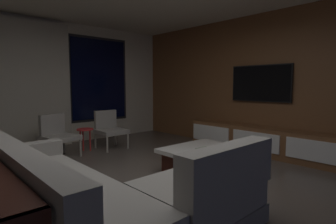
# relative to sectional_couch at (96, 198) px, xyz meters

# --- Properties ---
(floor) EXTENTS (9.20, 9.20, 0.00)m
(floor) POSITION_rel_sectional_couch_xyz_m (0.84, 0.23, -0.29)
(floor) COLOR #564C44
(back_wall_with_window) EXTENTS (6.60, 0.30, 2.70)m
(back_wall_with_window) POSITION_rel_sectional_couch_xyz_m (0.78, 3.85, 1.05)
(back_wall_with_window) COLOR beige
(back_wall_with_window) RESTS_ON floor
(media_wall) EXTENTS (0.12, 7.80, 2.70)m
(media_wall) POSITION_rel_sectional_couch_xyz_m (3.90, 0.23, 1.06)
(media_wall) COLOR brown
(media_wall) RESTS_ON floor
(sectional_couch) EXTENTS (1.98, 2.50, 0.82)m
(sectional_couch) POSITION_rel_sectional_couch_xyz_m (0.00, 0.00, 0.00)
(sectional_couch) COLOR gray
(sectional_couch) RESTS_ON floor
(coffee_table) EXTENTS (1.16, 1.16, 0.36)m
(coffee_table) POSITION_rel_sectional_couch_xyz_m (2.01, 0.31, -0.10)
(coffee_table) COLOR #391911
(coffee_table) RESTS_ON floor
(book_stack_on_coffee_table) EXTENTS (0.25, 0.18, 0.05)m
(book_stack_on_coffee_table) POSITION_rel_sectional_couch_xyz_m (1.84, 0.24, 0.10)
(book_stack_on_coffee_table) COLOR #61A767
(book_stack_on_coffee_table) RESTS_ON coffee_table
(accent_chair_near_window) EXTENTS (0.55, 0.57, 0.78)m
(accent_chair_near_window) POSITION_rel_sectional_couch_xyz_m (1.77, 2.77, 0.14)
(accent_chair_near_window) COLOR #B2ADA0
(accent_chair_near_window) RESTS_ON floor
(accent_chair_by_curtain) EXTENTS (0.66, 0.67, 0.78)m
(accent_chair_by_curtain) POSITION_rel_sectional_couch_xyz_m (0.70, 2.79, 0.14)
(accent_chair_by_curtain) COLOR #B2ADA0
(accent_chair_by_curtain) RESTS_ON floor
(side_stool) EXTENTS (0.32, 0.32, 0.46)m
(side_stool) POSITION_rel_sectional_couch_xyz_m (1.24, 2.79, 0.08)
(side_stool) COLOR red
(side_stool) RESTS_ON floor
(media_console) EXTENTS (0.46, 3.10, 0.52)m
(media_console) POSITION_rel_sectional_couch_xyz_m (3.61, 0.28, -0.04)
(media_console) COLOR brown
(media_console) RESTS_ON floor
(mounted_tv) EXTENTS (0.05, 1.23, 0.71)m
(mounted_tv) POSITION_rel_sectional_couch_xyz_m (3.79, 0.48, 1.06)
(mounted_tv) COLOR black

